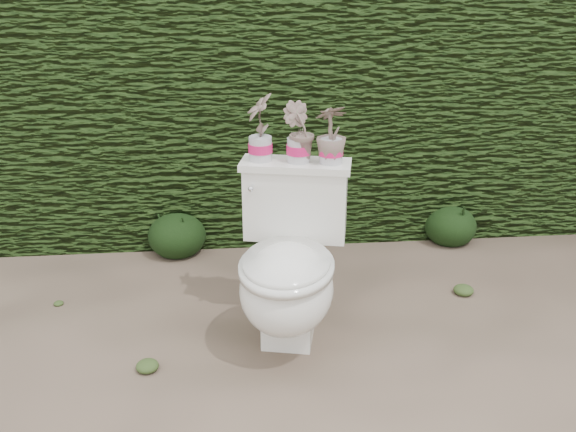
{
  "coord_description": "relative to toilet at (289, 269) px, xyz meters",
  "views": [
    {
      "loc": [
        -0.43,
        -2.41,
        1.66
      ],
      "look_at": [
        -0.18,
        0.25,
        0.55
      ],
      "focal_mm": 40.0,
      "sensor_mm": 36.0,
      "label": 1
    }
  ],
  "objects": [
    {
      "name": "ground",
      "position": [
        0.19,
        -0.11,
        -0.36
      ],
      "size": [
        60.0,
        60.0,
        0.0
      ],
      "primitive_type": "plane",
      "color": "#846F5B",
      "rests_on": "ground"
    },
    {
      "name": "potted_plant_right",
      "position": [
        0.21,
        0.2,
        0.55
      ],
      "size": [
        0.17,
        0.17,
        0.25
      ],
      "primitive_type": "imported",
      "rotation": [
        0.0,
        0.0,
        3.43
      ],
      "color": "#288232",
      "rests_on": "toilet"
    },
    {
      "name": "toilet",
      "position": [
        0.0,
        0.0,
        0.0
      ],
      "size": [
        0.59,
        0.76,
        0.78
      ],
      "rotation": [
        0.0,
        0.0,
        -0.22
      ],
      "color": "white",
      "rests_on": "ground"
    },
    {
      "name": "liriope_clump_1",
      "position": [
        -0.57,
        0.97,
        -0.22
      ],
      "size": [
        0.34,
        0.34,
        0.27
      ],
      "primitive_type": "ellipsoid",
      "color": "black",
      "rests_on": "ground"
    },
    {
      "name": "potted_plant_center",
      "position": [
        0.07,
        0.23,
        0.55
      ],
      "size": [
        0.18,
        0.16,
        0.26
      ],
      "primitive_type": "imported",
      "rotation": [
        0.0,
        0.0,
        2.72
      ],
      "color": "#288232",
      "rests_on": "toilet"
    },
    {
      "name": "hedge",
      "position": [
        0.19,
        1.49,
        0.44
      ],
      "size": [
        8.0,
        1.0,
        1.6
      ],
      "primitive_type": "cube",
      "color": "#2B4617",
      "rests_on": "ground"
    },
    {
      "name": "potted_plant_left",
      "position": [
        -0.1,
        0.27,
        0.57
      ],
      "size": [
        0.12,
        0.16,
        0.29
      ],
      "primitive_type": "imported",
      "rotation": [
        0.0,
        0.0,
        4.83
      ],
      "color": "#288232",
      "rests_on": "toilet"
    },
    {
      "name": "liriope_clump_2",
      "position": [
        1.09,
        0.97,
        -0.23
      ],
      "size": [
        0.32,
        0.32,
        0.25
      ],
      "primitive_type": "ellipsoid",
      "color": "black",
      "rests_on": "ground"
    }
  ]
}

